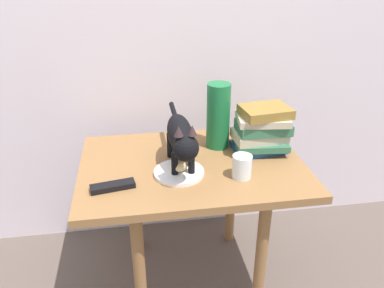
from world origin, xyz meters
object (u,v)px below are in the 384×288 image
at_px(side_table, 192,180).
at_px(green_vase, 218,116).
at_px(candle_jar, 242,168).
at_px(book_stack, 262,130).
at_px(bread_roll, 179,164).
at_px(tv_remote, 113,186).
at_px(cat, 181,137).
at_px(plate, 179,172).

relative_size(side_table, green_vase, 3.17).
distance_m(green_vase, candle_jar, 0.28).
distance_m(book_stack, green_vase, 0.18).
xyz_separation_m(bread_roll, green_vase, (0.18, 0.20, 0.09)).
height_order(book_stack, tv_remote, book_stack).
xyz_separation_m(cat, candle_jar, (0.21, -0.09, -0.09)).
bearing_deg(plate, cat, 69.91).
xyz_separation_m(side_table, cat, (-0.05, -0.04, 0.21)).
xyz_separation_m(cat, book_stack, (0.34, 0.10, -0.04)).
bearing_deg(cat, candle_jar, -23.68).
xyz_separation_m(side_table, book_stack, (0.29, 0.05, 0.17)).
height_order(side_table, candle_jar, candle_jar).
bearing_deg(candle_jar, book_stack, 55.02).
bearing_deg(cat, green_vase, 44.13).
xyz_separation_m(plate, bread_roll, (0.00, 0.00, 0.03)).
xyz_separation_m(candle_jar, tv_remote, (-0.45, -0.01, -0.03)).
height_order(cat, candle_jar, cat).
bearing_deg(tv_remote, cat, 11.39).
distance_m(cat, tv_remote, 0.29).
bearing_deg(green_vase, tv_remote, -147.64).
distance_m(plate, green_vase, 0.31).
bearing_deg(plate, side_table, 51.94).
bearing_deg(bread_roll, cat, 72.48).
relative_size(cat, green_vase, 1.79).
relative_size(bread_roll, cat, 0.17).
xyz_separation_m(side_table, tv_remote, (-0.29, -0.14, 0.09)).
xyz_separation_m(bread_roll, candle_jar, (0.22, -0.06, -0.00)).
height_order(green_vase, tv_remote, green_vase).
bearing_deg(cat, bread_roll, -107.52).
relative_size(candle_jar, tv_remote, 0.57).
relative_size(bread_roll, tv_remote, 0.53).
distance_m(bread_roll, tv_remote, 0.25).
bearing_deg(book_stack, bread_roll, -159.72).
height_order(plate, green_vase, green_vase).
relative_size(side_table, plate, 4.64).
bearing_deg(green_vase, plate, -132.40).
xyz_separation_m(side_table, green_vase, (0.13, 0.13, 0.21)).
height_order(side_table, book_stack, book_stack).
distance_m(cat, book_stack, 0.35).
xyz_separation_m(side_table, bread_roll, (-0.06, -0.07, 0.12)).
bearing_deg(plate, green_vase, 47.60).
distance_m(plate, bread_roll, 0.03).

